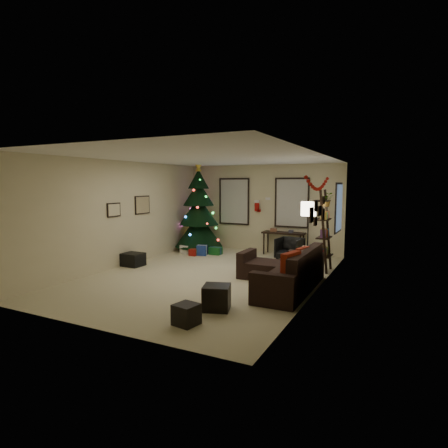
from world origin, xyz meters
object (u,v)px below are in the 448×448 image
at_px(christmas_tree, 199,214).
at_px(sofa, 285,274).
at_px(desk_chair, 290,249).
at_px(bookshelf, 325,232).
at_px(desk, 284,235).

bearing_deg(christmas_tree, sofa, -37.20).
distance_m(sofa, desk_chair, 2.77).
distance_m(desk_chair, bookshelf, 1.60).
relative_size(christmas_tree, desk_chair, 4.45).
height_order(christmas_tree, sofa, christmas_tree).
height_order(christmas_tree, desk_chair, christmas_tree).
bearing_deg(desk, bookshelf, -46.32).
bearing_deg(desk_chair, bookshelf, -34.10).
relative_size(desk_chair, bookshelf, 0.32).
distance_m(christmas_tree, desk_chair, 3.11).
bearing_deg(christmas_tree, bookshelf, -14.28).
bearing_deg(bookshelf, desk, 133.68).
height_order(sofa, bookshelf, bookshelf).
xyz_separation_m(desk_chair, bookshelf, (1.13, -0.93, 0.64)).
height_order(desk_chair, bookshelf, bookshelf).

